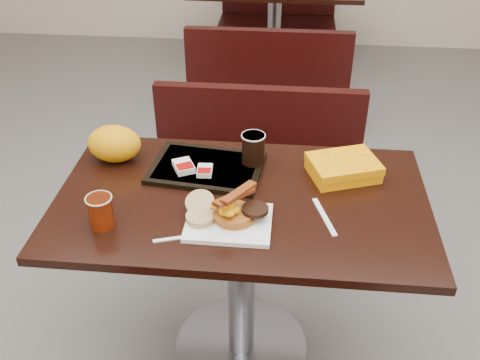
# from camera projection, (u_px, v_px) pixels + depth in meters

# --- Properties ---
(floor) EXTENTS (6.00, 7.00, 0.01)m
(floor) POSITION_uv_depth(u_px,v_px,m) (241.00, 349.00, 2.18)
(floor) COLOR gray
(floor) RESTS_ON ground
(table_near) EXTENTS (1.20, 0.70, 0.75)m
(table_near) POSITION_uv_depth(u_px,v_px,m) (241.00, 281.00, 1.97)
(table_near) COLOR black
(table_near) RESTS_ON floor
(bench_near_n) EXTENTS (1.00, 0.46, 0.72)m
(bench_near_n) POSITION_uv_depth(u_px,v_px,m) (255.00, 177.00, 2.56)
(bench_near_n) COLOR black
(bench_near_n) RESTS_ON floor
(table_far) EXTENTS (1.20, 0.70, 0.75)m
(table_far) POSITION_uv_depth(u_px,v_px,m) (274.00, 36.00, 4.11)
(table_far) COLOR black
(table_far) RESTS_ON floor
(bench_far_s) EXTENTS (1.00, 0.46, 0.72)m
(bench_far_s) POSITION_uv_depth(u_px,v_px,m) (269.00, 75.00, 3.55)
(bench_far_s) COLOR black
(bench_far_s) RESTS_ON floor
(bench_far_n) EXTENTS (1.00, 0.46, 0.72)m
(bench_far_n) POSITION_uv_depth(u_px,v_px,m) (277.00, 10.00, 4.70)
(bench_far_n) COLOR black
(bench_far_n) RESTS_ON floor
(platter) EXTENTS (0.26, 0.20, 0.02)m
(platter) POSITION_uv_depth(u_px,v_px,m) (229.00, 223.00, 1.64)
(platter) COLOR white
(platter) RESTS_ON table_near
(pancake_stack) EXTENTS (0.15, 0.15, 0.03)m
(pancake_stack) POSITION_uv_depth(u_px,v_px,m) (235.00, 214.00, 1.64)
(pancake_stack) COLOR #AA541C
(pancake_stack) RESTS_ON platter
(sausage_patty) EXTENTS (0.10, 0.10, 0.01)m
(sausage_patty) POSITION_uv_depth(u_px,v_px,m) (255.00, 209.00, 1.63)
(sausage_patty) COLOR black
(sausage_patty) RESTS_ON pancake_stack
(scrambled_eggs) EXTENTS (0.09, 0.08, 0.05)m
(scrambled_eggs) POSITION_uv_depth(u_px,v_px,m) (227.00, 206.00, 1.62)
(scrambled_eggs) COLOR #EC9A04
(scrambled_eggs) RESTS_ON pancake_stack
(bacon_strips) EXTENTS (0.15, 0.17, 0.01)m
(bacon_strips) POSITION_uv_depth(u_px,v_px,m) (234.00, 196.00, 1.61)
(bacon_strips) COLOR #4A1405
(bacon_strips) RESTS_ON scrambled_eggs
(muffin_bottom) EXTENTS (0.11, 0.11, 0.02)m
(muffin_bottom) POSITION_uv_depth(u_px,v_px,m) (200.00, 217.00, 1.64)
(muffin_bottom) COLOR tan
(muffin_bottom) RESTS_ON platter
(muffin_top) EXTENTS (0.10, 0.10, 0.05)m
(muffin_top) POSITION_uv_depth(u_px,v_px,m) (200.00, 203.00, 1.67)
(muffin_top) COLOR tan
(muffin_top) RESTS_ON platter
(coffee_cup_near) EXTENTS (0.09, 0.09, 0.10)m
(coffee_cup_near) POSITION_uv_depth(u_px,v_px,m) (101.00, 212.00, 1.62)
(coffee_cup_near) COLOR #932605
(coffee_cup_near) RESTS_ON table_near
(fork) EXTENTS (0.13, 0.06, 0.00)m
(fork) POSITION_uv_depth(u_px,v_px,m) (169.00, 239.00, 1.59)
(fork) COLOR white
(fork) RESTS_ON table_near
(knife) EXTENTS (0.07, 0.18, 0.00)m
(knife) POSITION_uv_depth(u_px,v_px,m) (324.00, 217.00, 1.68)
(knife) COLOR white
(knife) RESTS_ON table_near
(condiment_syrup) EXTENTS (0.04, 0.03, 0.01)m
(condiment_syrup) POSITION_uv_depth(u_px,v_px,m) (205.00, 183.00, 1.82)
(condiment_syrup) COLOR #B36507
(condiment_syrup) RESTS_ON table_near
(condiment_ketchup) EXTENTS (0.05, 0.05, 0.01)m
(condiment_ketchup) POSITION_uv_depth(u_px,v_px,m) (231.00, 177.00, 1.85)
(condiment_ketchup) COLOR #8C0504
(condiment_ketchup) RESTS_ON table_near
(tray) EXTENTS (0.41, 0.31, 0.02)m
(tray) POSITION_uv_depth(u_px,v_px,m) (207.00, 168.00, 1.89)
(tray) COLOR black
(tray) RESTS_ON table_near
(hashbrown_sleeve_left) EXTENTS (0.09, 0.10, 0.02)m
(hashbrown_sleeve_left) POSITION_uv_depth(u_px,v_px,m) (184.00, 166.00, 1.86)
(hashbrown_sleeve_left) COLOR silver
(hashbrown_sleeve_left) RESTS_ON tray
(hashbrown_sleeve_right) EXTENTS (0.05, 0.07, 0.02)m
(hashbrown_sleeve_right) POSITION_uv_depth(u_px,v_px,m) (205.00, 171.00, 1.84)
(hashbrown_sleeve_right) COLOR silver
(hashbrown_sleeve_right) RESTS_ON tray
(coffee_cup_far) EXTENTS (0.09, 0.09, 0.11)m
(coffee_cup_far) POSITION_uv_depth(u_px,v_px,m) (253.00, 149.00, 1.88)
(coffee_cup_far) COLOR black
(coffee_cup_far) RESTS_ON tray
(clamshell) EXTENTS (0.27, 0.23, 0.06)m
(clamshell) POSITION_uv_depth(u_px,v_px,m) (343.00, 168.00, 1.85)
(clamshell) COLOR orange
(clamshell) RESTS_ON table_near
(paper_bag) EXTENTS (0.23, 0.20, 0.13)m
(paper_bag) POSITION_uv_depth(u_px,v_px,m) (114.00, 144.00, 1.92)
(paper_bag) COLOR orange
(paper_bag) RESTS_ON table_near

